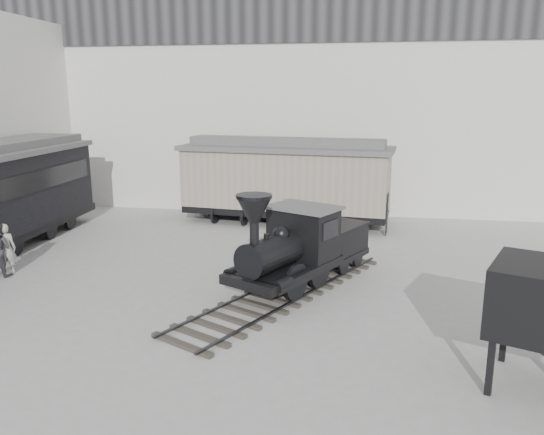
# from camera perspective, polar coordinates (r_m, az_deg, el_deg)

# --- Properties ---
(ground) EXTENTS (90.00, 90.00, 0.00)m
(ground) POSITION_cam_1_polar(r_m,az_deg,el_deg) (13.26, -7.18, -12.38)
(ground) COLOR #9E9E9B
(north_wall) EXTENTS (34.00, 2.51, 11.00)m
(north_wall) POSITION_cam_1_polar(r_m,az_deg,el_deg) (26.68, 1.79, 12.78)
(north_wall) COLOR silver
(north_wall) RESTS_ON ground
(locomotive) EXTENTS (5.66, 8.62, 3.08)m
(locomotive) POSITION_cam_1_polar(r_m,az_deg,el_deg) (15.79, 2.77, -3.66)
(locomotive) COLOR #393630
(locomotive) RESTS_ON ground
(boxcar) EXTENTS (9.67, 4.05, 3.84)m
(boxcar) POSITION_cam_1_polar(r_m,az_deg,el_deg) (23.75, 1.46, 4.18)
(boxcar) COLOR black
(boxcar) RESTS_ON ground
(visitor_a) EXTENTS (0.72, 0.63, 1.67)m
(visitor_a) POSITION_cam_1_polar(r_m,az_deg,el_deg) (19.14, -26.72, -3.02)
(visitor_a) COLOR #AEADA2
(visitor_a) RESTS_ON ground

